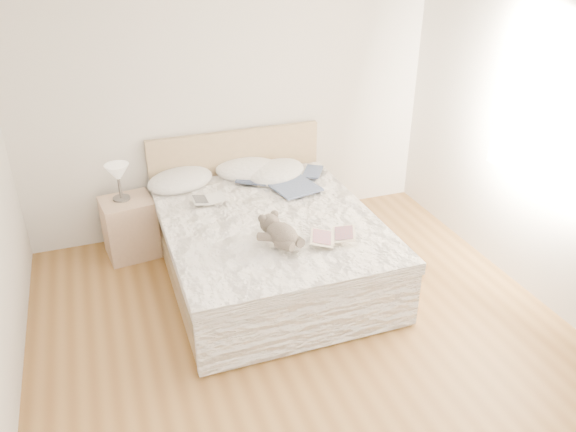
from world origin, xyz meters
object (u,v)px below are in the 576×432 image
(nightstand, at_px, (130,227))
(table_lamp, at_px, (118,175))
(bed, at_px, (267,243))
(childrens_book, at_px, (333,237))
(teddy_bear, at_px, (282,242))
(photo_book, at_px, (209,200))

(nightstand, bearing_deg, table_lamp, 131.92)
(table_lamp, bearing_deg, nightstand, -48.08)
(bed, height_order, nightstand, bed)
(childrens_book, distance_m, teddy_bear, 0.41)
(nightstand, distance_m, table_lamp, 0.52)
(bed, distance_m, nightstand, 1.32)
(nightstand, xyz_separation_m, table_lamp, (-0.03, 0.04, 0.52))
(table_lamp, relative_size, photo_book, 1.14)
(bed, height_order, teddy_bear, bed)
(bed, distance_m, table_lamp, 1.46)
(nightstand, height_order, table_lamp, table_lamp)
(table_lamp, bearing_deg, childrens_book, -43.02)
(bed, xyz_separation_m, photo_book, (-0.42, 0.36, 0.32))
(nightstand, bearing_deg, photo_book, -29.10)
(bed, bearing_deg, childrens_book, -59.92)
(table_lamp, relative_size, teddy_bear, 0.92)
(nightstand, bearing_deg, childrens_book, -42.89)
(teddy_bear, bearing_deg, table_lamp, 106.92)
(bed, height_order, table_lamp, bed)
(bed, relative_size, childrens_book, 5.74)
(bed, distance_m, childrens_book, 0.76)
(photo_book, bearing_deg, nightstand, 150.32)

